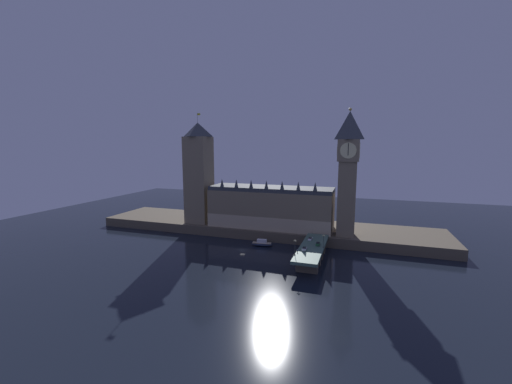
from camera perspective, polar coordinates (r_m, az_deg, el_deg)
name	(u,v)px	position (r m, az deg, el deg)	size (l,w,h in m)	color
ground_plane	(242,250)	(172.65, -2.50, -10.46)	(400.00, 400.00, 0.00)	black
embankment	(264,227)	(207.15, 1.40, -6.42)	(220.00, 42.00, 5.78)	brown
parliament_hall	(271,207)	(195.09, 2.68, -2.72)	(75.86, 22.90, 30.09)	#7F7056
clock_tower	(348,170)	(179.29, 16.36, 3.93)	(11.71, 11.82, 70.07)	#7F7056
victoria_tower	(199,173)	(208.05, -10.36, 3.43)	(15.20, 15.20, 70.82)	#7F7056
bridge	(312,252)	(157.30, 10.11, -10.61)	(11.39, 46.00, 7.46)	#476656
car_northbound_lead	(310,239)	(166.63, 9.83, -8.37)	(1.94, 4.49, 1.30)	white
car_northbound_trail	(304,249)	(150.22, 8.79, -10.17)	(1.98, 4.12, 1.52)	silver
car_southbound_trail	(318,244)	(158.41, 11.19, -9.25)	(1.95, 3.82, 1.55)	#235633
pedestrian_near_rail	(297,251)	(146.84, 7.54, -10.53)	(0.38, 0.38, 1.58)	black
street_lamp_near	(295,245)	(142.16, 7.10, -9.62)	(1.34, 0.60, 7.15)	#2D3333
street_lamp_mid	(324,239)	(154.66, 12.18, -8.43)	(1.34, 0.60, 6.41)	#2D3333
boat_upstream	(262,244)	(178.35, 1.07, -9.36)	(12.28, 5.28, 3.89)	#1E2842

